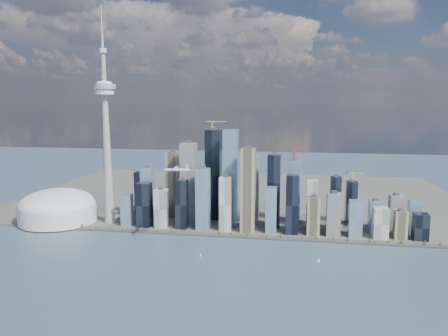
% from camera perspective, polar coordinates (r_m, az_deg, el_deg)
% --- Properties ---
extents(ground, '(4000.00, 4000.00, 0.00)m').
position_cam_1_polar(ground, '(826.62, -4.01, -14.06)').
color(ground, '#304955').
rests_on(ground, ground).
extents(seawall, '(1100.00, 22.00, 4.00)m').
position_cam_1_polar(seawall, '(1055.73, -0.84, -8.77)').
color(seawall, '#383838').
rests_on(seawall, ground).
extents(land, '(1400.00, 900.00, 3.00)m').
position_cam_1_polar(land, '(1486.09, 2.26, -3.59)').
color(land, '#4C4C47').
rests_on(land, ground).
extents(shoreline_trees, '(960.53, 7.20, 8.80)m').
position_cam_1_polar(shoreline_trees, '(1053.70, -0.84, -8.41)').
color(shoreline_trees, '#3F2D1E').
rests_on(shoreline_trees, seawall).
extents(skyscraper_cluster, '(736.00, 142.00, 266.94)m').
position_cam_1_polar(skyscraper_cluster, '(1109.49, 2.99, -3.57)').
color(skyscraper_cluster, black).
rests_on(skyscraper_cluster, land).
extents(needle_tower, '(56.00, 56.00, 550.50)m').
position_cam_1_polar(needle_tower, '(1157.58, -15.13, 4.30)').
color(needle_tower, gray).
rests_on(needle_tower, land).
extents(dome_stadium, '(200.00, 200.00, 86.00)m').
position_cam_1_polar(dome_stadium, '(1243.05, -20.86, -4.86)').
color(dome_stadium, white).
rests_on(dome_stadium, land).
extents(airplane, '(59.80, 52.97, 14.57)m').
position_cam_1_polar(airplane, '(949.18, -6.19, -0.19)').
color(airplane, white).
rests_on(airplane, ground).
extents(sailboat_west, '(6.23, 1.92, 8.65)m').
position_cam_1_polar(sailboat_west, '(925.96, -3.08, -11.30)').
color(sailboat_west, silver).
rests_on(sailboat_west, ground).
extents(sailboat_east, '(7.45, 3.57, 10.34)m').
position_cam_1_polar(sailboat_east, '(916.43, 12.24, -11.67)').
color(sailboat_east, silver).
rests_on(sailboat_east, ground).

